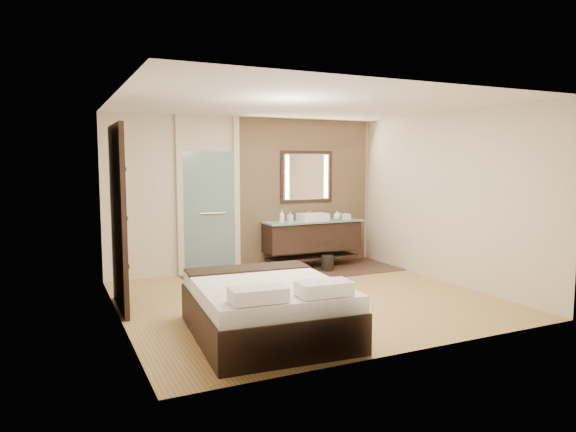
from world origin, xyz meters
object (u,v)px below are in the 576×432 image
vanity (312,236)px  bed (267,308)px  mirror_unit (307,177)px  waste_bin (328,263)px

vanity → bed: bearing=-125.5°
mirror_unit → bed: (-2.19, -3.31, -1.34)m
bed → waste_bin: bed is taller
vanity → bed: size_ratio=0.90×
waste_bin → vanity: bearing=101.6°
mirror_unit → waste_bin: size_ratio=3.83×
vanity → mirror_unit: size_ratio=1.75×
vanity → waste_bin: vanity is taller
waste_bin → bed: bearing=-130.7°
mirror_unit → bed: 4.19m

